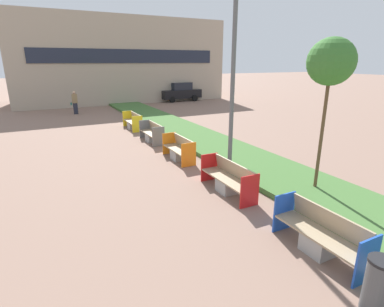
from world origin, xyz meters
TOP-DOWN VIEW (x-y plane):
  - planter_grass_strip at (3.20, 12.00)m, footprint 2.80×120.00m
  - building_backdrop at (4.00, 34.66)m, footprint 20.03×7.35m
  - bench_blue_frame at (0.94, 6.61)m, footprint 0.65×2.12m
  - bench_red_frame at (0.94, 10.08)m, footprint 0.65×2.26m
  - bench_orange_frame at (0.94, 13.70)m, footprint 0.65×1.95m
  - bench_grey_frame at (0.94, 16.96)m, footprint 0.65×2.01m
  - bench_yellow_frame at (0.94, 20.34)m, footprint 0.65×2.07m
  - litter_bin at (0.46, 5.09)m, footprint 0.45×0.45m
  - street_lamp_post at (1.55, 10.93)m, footprint 0.24×0.44m
  - sapling_tree_near at (3.36, 8.86)m, footprint 1.31×1.31m
  - pedestrian_walking at (-1.49, 27.53)m, footprint 0.53×0.24m
  - parked_car_distant at (9.09, 31.21)m, footprint 4.32×2.07m

SIDE VIEW (x-z plane):
  - planter_grass_strip at x=3.20m, z-range 0.00..0.18m
  - bench_orange_frame at x=0.94m, z-range -0.11..0.83m
  - bench_grey_frame at x=0.94m, z-range -0.10..0.84m
  - bench_yellow_frame at x=0.94m, z-range -0.10..0.84m
  - bench_blue_frame at x=0.94m, z-range -0.10..0.84m
  - bench_red_frame at x=0.94m, z-range -0.10..0.84m
  - litter_bin at x=0.46m, z-range 0.00..0.97m
  - pedestrian_walking at x=-1.49m, z-range 0.02..1.77m
  - parked_car_distant at x=9.09m, z-range -0.02..1.84m
  - sapling_tree_near at x=3.36m, z-range 1.59..6.13m
  - building_backdrop at x=4.00m, z-range 0.00..7.90m
  - street_lamp_post at x=1.55m, z-range 0.39..9.21m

